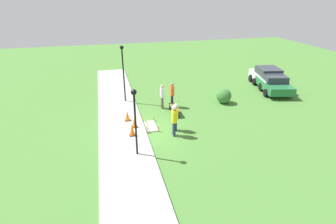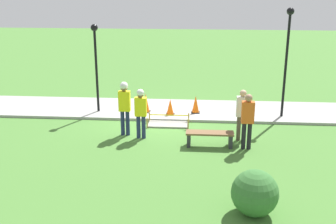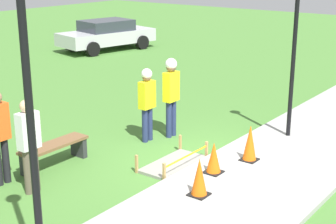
{
  "view_description": "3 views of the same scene",
  "coord_description": "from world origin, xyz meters",
  "px_view_note": "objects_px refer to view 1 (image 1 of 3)",
  "views": [
    {
      "loc": [
        14.06,
        -2.02,
        7.73
      ],
      "look_at": [
        0.12,
        1.41,
        1.12
      ],
      "focal_mm": 28.0,
      "sensor_mm": 36.0,
      "label": 1
    },
    {
      "loc": [
        -1.49,
        15.4,
        5.39
      ],
      "look_at": [
        -0.47,
        1.89,
        1.01
      ],
      "focal_mm": 45.0,
      "sensor_mm": 36.0,
      "label": 2
    },
    {
      "loc": [
        -8.46,
        -5.57,
        4.24
      ],
      "look_at": [
        0.01,
        0.82,
        1.01
      ],
      "focal_mm": 55.0,
      "sensor_mm": 36.0,
      "label": 3
    }
  ],
  "objects_px": {
    "lamppost_far": "(123,66)",
    "parked_car_white": "(268,77)",
    "traffic_cone_far_patch": "(134,122)",
    "lamppost_near": "(135,113)",
    "bystander_in_gray_shirt": "(162,95)",
    "traffic_cone_near_patch": "(127,116)",
    "park_bench": "(174,109)",
    "worker_supervisor": "(176,115)",
    "parked_car_green": "(272,82)",
    "worker_assistant": "(174,117)",
    "bystander_in_orange_shirt": "(172,93)",
    "traffic_cone_sidewalk_edge": "(132,129)"
  },
  "relations": [
    {
      "from": "lamppost_far",
      "to": "parked_car_white",
      "type": "height_order",
      "value": "lamppost_far"
    },
    {
      "from": "traffic_cone_far_patch",
      "to": "lamppost_near",
      "type": "relative_size",
      "value": 0.18
    },
    {
      "from": "bystander_in_gray_shirt",
      "to": "lamppost_far",
      "type": "xyz_separation_m",
      "value": [
        -1.82,
        -2.48,
        1.8
      ]
    },
    {
      "from": "traffic_cone_near_patch",
      "to": "traffic_cone_far_patch",
      "type": "bearing_deg",
      "value": 18.05
    },
    {
      "from": "park_bench",
      "to": "bystander_in_gray_shirt",
      "type": "xyz_separation_m",
      "value": [
        -1.08,
        -0.62,
        0.68
      ]
    },
    {
      "from": "worker_supervisor",
      "to": "bystander_in_gray_shirt",
      "type": "xyz_separation_m",
      "value": [
        -3.45,
        -0.04,
        -0.03
      ]
    },
    {
      "from": "traffic_cone_near_patch",
      "to": "bystander_in_gray_shirt",
      "type": "height_order",
      "value": "bystander_in_gray_shirt"
    },
    {
      "from": "lamppost_far",
      "to": "parked_car_green",
      "type": "distance_m",
      "value": 12.59
    },
    {
      "from": "worker_supervisor",
      "to": "parked_car_green",
      "type": "bearing_deg",
      "value": 116.52
    },
    {
      "from": "park_bench",
      "to": "parked_car_green",
      "type": "distance_m",
      "value": 9.66
    },
    {
      "from": "worker_assistant",
      "to": "bystander_in_gray_shirt",
      "type": "bearing_deg",
      "value": 177.02
    },
    {
      "from": "worker_assistant",
      "to": "bystander_in_gray_shirt",
      "type": "relative_size",
      "value": 1.08
    },
    {
      "from": "bystander_in_orange_shirt",
      "to": "parked_car_white",
      "type": "bearing_deg",
      "value": 105.22
    },
    {
      "from": "worker_assistant",
      "to": "parked_car_white",
      "type": "bearing_deg",
      "value": 122.78
    },
    {
      "from": "park_bench",
      "to": "lamppost_far",
      "type": "height_order",
      "value": "lamppost_far"
    },
    {
      "from": "traffic_cone_near_patch",
      "to": "worker_supervisor",
      "type": "distance_m",
      "value": 3.34
    },
    {
      "from": "worker_supervisor",
      "to": "bystander_in_gray_shirt",
      "type": "bearing_deg",
      "value": -179.27
    },
    {
      "from": "traffic_cone_near_patch",
      "to": "bystander_in_orange_shirt",
      "type": "bearing_deg",
      "value": 116.3
    },
    {
      "from": "traffic_cone_near_patch",
      "to": "parked_car_green",
      "type": "relative_size",
      "value": 0.14
    },
    {
      "from": "traffic_cone_far_patch",
      "to": "lamppost_near",
      "type": "distance_m",
      "value": 3.61
    },
    {
      "from": "traffic_cone_sidewalk_edge",
      "to": "park_bench",
      "type": "distance_m",
      "value": 4.1
    },
    {
      "from": "bystander_in_gray_shirt",
      "to": "lamppost_near",
      "type": "distance_m",
      "value": 6.31
    },
    {
      "from": "traffic_cone_far_patch",
      "to": "lamppost_near",
      "type": "xyz_separation_m",
      "value": [
        2.98,
        -0.24,
        2.03
      ]
    },
    {
      "from": "worker_supervisor",
      "to": "lamppost_near",
      "type": "height_order",
      "value": "lamppost_near"
    },
    {
      "from": "traffic_cone_sidewalk_edge",
      "to": "worker_supervisor",
      "type": "distance_m",
      "value": 2.71
    },
    {
      "from": "worker_assistant",
      "to": "lamppost_near",
      "type": "distance_m",
      "value": 3.09
    },
    {
      "from": "traffic_cone_near_patch",
      "to": "traffic_cone_far_patch",
      "type": "distance_m",
      "value": 1.06
    },
    {
      "from": "traffic_cone_far_patch",
      "to": "lamppost_far",
      "type": "height_order",
      "value": "lamppost_far"
    },
    {
      "from": "traffic_cone_sidewalk_edge",
      "to": "parked_car_white",
      "type": "relative_size",
      "value": 0.18
    },
    {
      "from": "traffic_cone_near_patch",
      "to": "parked_car_white",
      "type": "relative_size",
      "value": 0.16
    },
    {
      "from": "worker_assistant",
      "to": "bystander_in_orange_shirt",
      "type": "height_order",
      "value": "worker_assistant"
    },
    {
      "from": "worker_supervisor",
      "to": "parked_car_green",
      "type": "relative_size",
      "value": 0.35
    },
    {
      "from": "traffic_cone_near_patch",
      "to": "worker_supervisor",
      "type": "height_order",
      "value": "worker_supervisor"
    },
    {
      "from": "bystander_in_orange_shirt",
      "to": "worker_assistant",
      "type": "bearing_deg",
      "value": -13.1
    },
    {
      "from": "bystander_in_orange_shirt",
      "to": "traffic_cone_near_patch",
      "type": "bearing_deg",
      "value": -63.7
    },
    {
      "from": "traffic_cone_near_patch",
      "to": "lamppost_far",
      "type": "relative_size",
      "value": 0.17
    },
    {
      "from": "worker_supervisor",
      "to": "lamppost_near",
      "type": "relative_size",
      "value": 0.5
    },
    {
      "from": "lamppost_far",
      "to": "parked_car_green",
      "type": "xyz_separation_m",
      "value": [
        0.33,
        12.41,
        -2.07
      ]
    },
    {
      "from": "traffic_cone_near_patch",
      "to": "worker_supervisor",
      "type": "bearing_deg",
      "value": 55.67
    },
    {
      "from": "worker_assistant",
      "to": "bystander_in_orange_shirt",
      "type": "relative_size",
      "value": 1.05
    },
    {
      "from": "traffic_cone_far_patch",
      "to": "lamppost_far",
      "type": "xyz_separation_m",
      "value": [
        -4.42,
        -0.14,
        2.41
      ]
    },
    {
      "from": "worker_supervisor",
      "to": "traffic_cone_sidewalk_edge",
      "type": "bearing_deg",
      "value": -86.47
    },
    {
      "from": "traffic_cone_far_patch",
      "to": "bystander_in_orange_shirt",
      "type": "height_order",
      "value": "bystander_in_orange_shirt"
    },
    {
      "from": "lamppost_near",
      "to": "traffic_cone_near_patch",
      "type": "bearing_deg",
      "value": -178.75
    },
    {
      "from": "traffic_cone_near_patch",
      "to": "park_bench",
      "type": "bearing_deg",
      "value": 98.79
    },
    {
      "from": "worker_supervisor",
      "to": "park_bench",
      "type": "bearing_deg",
      "value": 166.23
    },
    {
      "from": "traffic_cone_near_patch",
      "to": "lamppost_near",
      "type": "distance_m",
      "value": 4.46
    },
    {
      "from": "traffic_cone_sidewalk_edge",
      "to": "park_bench",
      "type": "bearing_deg",
      "value": 128.1
    },
    {
      "from": "traffic_cone_sidewalk_edge",
      "to": "parked_car_green",
      "type": "bearing_deg",
      "value": 112.13
    },
    {
      "from": "bystander_in_gray_shirt",
      "to": "parked_car_green",
      "type": "height_order",
      "value": "bystander_in_gray_shirt"
    }
  ]
}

